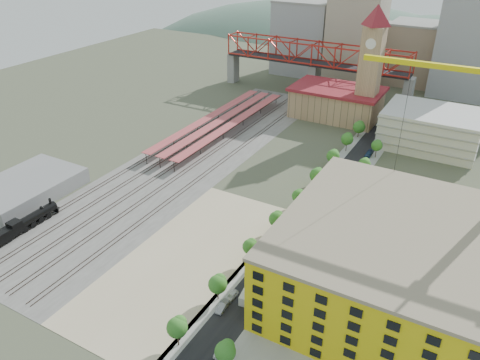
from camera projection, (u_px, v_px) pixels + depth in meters
The scene contains 31 objects.
ground at pixel (259, 205), 140.29m from camera, with size 400.00×400.00×0.00m, color #474C38.
ballast_strip at pixel (193, 157), 169.17m from camera, with size 36.00×165.00×0.06m, color #605E59.
dirt_lot at pixel (187, 259), 117.96m from camera, with size 28.00×67.00×0.06m, color tan.
street_asphalt at pixel (327, 197), 144.81m from camera, with size 12.00×170.00×0.06m, color black.
sidewalk_west at pixel (310, 192), 147.19m from camera, with size 3.00×170.00×0.04m, color gray.
sidewalk_east at pixel (344, 201), 142.44m from camera, with size 3.00×170.00×0.04m, color gray.
construction_pad at pixel (394, 298), 105.58m from camera, with size 50.00×90.00×0.06m, color gray.
rail_tracks at pixel (189, 156), 169.89m from camera, with size 26.56×160.00×0.18m.
platform_canopies at pixel (221, 120), 190.41m from camera, with size 16.00×80.00×4.12m.
station_hall at pixel (336, 102), 201.81m from camera, with size 38.00×24.00×13.10m.
clock_tower at pixel (372, 56), 184.07m from camera, with size 12.00×12.00×52.00m.
parking_garage at pixel (431, 129), 174.79m from camera, with size 34.00×26.00×14.00m, color silver.
truss_bridge at pixel (315, 57), 222.13m from camera, with size 94.00×9.60×25.60m.
construction_building at pixel (387, 261), 102.36m from camera, with size 44.60×50.60×18.80m.
warehouse at pixel (25, 188), 144.69m from camera, with size 22.00×32.00×5.00m, color gray.
street_trees at pixel (315, 212), 137.19m from camera, with size 15.40×124.40×8.00m.
skyline at pixel (403, 41), 234.69m from camera, with size 133.00×46.00×60.00m.
distant_hills at pixel (466, 153), 357.38m from camera, with size 647.00×264.00×227.00m.
locomotive at pixel (26, 223), 128.41m from camera, with size 2.96×22.82×5.71m.
site_trailer_a at pixel (250, 291), 105.94m from camera, with size 2.26×8.57×2.35m, color silver.
site_trailer_b at pixel (276, 257), 116.51m from camera, with size 2.43×9.22×2.52m, color silver.
site_trailer_c at pixel (283, 248), 119.78m from camera, with size 2.29×8.71×2.38m, color silver.
site_trailer_d at pixel (302, 225), 128.85m from camera, with size 2.64×10.02×2.74m, color silver.
car_0 at pixel (231, 296), 105.07m from camera, with size 1.67×4.16×1.42m, color white.
car_1 at pixel (222, 307), 102.14m from camera, with size 1.54×4.42×1.46m, color gray.
car_2 at pixel (295, 220), 132.08m from camera, with size 2.16×4.69×1.30m, color black.
car_3 at pixel (306, 207), 138.34m from camera, with size 1.87×4.60×1.33m, color navy.
car_4 at pixel (221, 350), 91.68m from camera, with size 1.81×4.50×1.53m, color white.
car_5 at pixel (288, 261), 115.98m from camera, with size 1.53×4.39×1.45m, color #A3A3A8.
car_6 at pixel (340, 192), 146.00m from camera, with size 2.35×5.10×1.42m, color black.
car_7 at pixel (369, 154), 170.11m from camera, with size 2.10×5.17×1.50m, color navy.
Camera 1 is at (53.88, -106.62, 74.16)m, focal length 35.00 mm.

